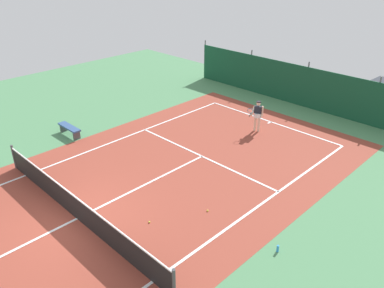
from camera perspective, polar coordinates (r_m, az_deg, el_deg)
The scene contains 10 objects.
ground_plane at distance 14.48m, azimuth -16.49°, elevation -10.47°, with size 36.00×36.00×0.00m, color #4C8456.
court_surface at distance 14.48m, azimuth -16.49°, elevation -10.46°, with size 11.02×26.60×0.01m.
tennis_net at distance 14.19m, azimuth -16.76°, elevation -8.83°, with size 10.12×0.10×1.10m.
back_fence at distance 24.54m, azimuth 16.73°, elevation 7.10°, with size 16.30×0.98×2.70m.
tennis_player at distance 20.06m, azimuth 9.61°, elevation 4.37°, with size 0.57×0.82×1.64m.
tennis_ball_near_player at distance 14.23m, azimuth 2.31°, elevation -9.76°, with size 0.07×0.07×0.07m, color #CCDB33.
tennis_ball_midcourt at distance 13.78m, azimuth -6.28°, elevation -11.32°, with size 0.07×0.07×0.07m, color #CCDB33.
parked_car at distance 25.19m, azimuth 26.23°, elevation 6.35°, with size 2.19×4.29×1.68m.
courtside_bench at distance 20.52m, azimuth -17.57°, elevation 2.19°, with size 1.60×0.40×0.49m.
water_bottle at distance 12.84m, azimuth 12.48°, elevation -14.77°, with size 0.08×0.08×0.24m, color #338CD8.
Camera 1 is at (10.59, -4.97, 8.53)m, focal length 36.31 mm.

